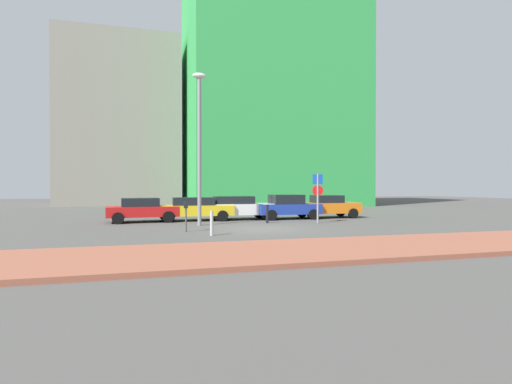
% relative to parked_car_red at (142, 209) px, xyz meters
% --- Properties ---
extents(ground_plane, '(120.00, 120.00, 0.00)m').
position_rel_parked_car_red_xyz_m(ground_plane, '(5.58, -5.36, -0.74)').
color(ground_plane, '#4C4947').
extents(sidewalk_brick, '(40.00, 4.22, 0.14)m').
position_rel_parked_car_red_xyz_m(sidewalk_brick, '(5.58, -12.30, -0.67)').
color(sidewalk_brick, '#93513D').
rests_on(sidewalk_brick, ground).
extents(parked_car_red, '(4.04, 2.27, 1.38)m').
position_rel_parked_car_red_xyz_m(parked_car_red, '(0.00, 0.00, 0.00)').
color(parked_car_red, red).
rests_on(parked_car_red, ground).
extents(parked_car_yellow, '(4.54, 2.06, 1.39)m').
position_rel_parked_car_red_xyz_m(parked_car_yellow, '(3.01, 0.09, 0.01)').
color(parked_car_yellow, gold).
rests_on(parked_car_yellow, ground).
extents(parked_car_white, '(4.28, 2.11, 1.44)m').
position_rel_parked_car_red_xyz_m(parked_car_white, '(5.72, 0.22, 0.04)').
color(parked_car_white, white).
rests_on(parked_car_white, ground).
extents(parked_car_blue, '(4.00, 2.03, 1.53)m').
position_rel_parked_car_red_xyz_m(parked_car_blue, '(8.79, -0.18, 0.05)').
color(parked_car_blue, '#1E389E').
rests_on(parked_car_blue, ground).
extents(parked_car_orange, '(4.18, 1.99, 1.48)m').
position_rel_parked_car_red_xyz_m(parked_car_orange, '(11.63, -0.00, 0.02)').
color(parked_car_orange, orange).
rests_on(parked_car_orange, ground).
extents(parking_sign_post, '(0.58, 0.20, 2.74)m').
position_rel_parked_car_red_xyz_m(parking_sign_post, '(9.45, -3.26, 0.99)').
color(parking_sign_post, gray).
rests_on(parking_sign_post, ground).
extents(parking_meter, '(0.18, 0.14, 1.34)m').
position_rel_parked_car_red_xyz_m(parking_meter, '(1.93, -5.67, 0.14)').
color(parking_meter, '#4C4C51').
rests_on(parking_meter, ground).
extents(street_lamp, '(0.70, 0.36, 7.93)m').
position_rel_parked_car_red_xyz_m(street_lamp, '(2.91, -2.90, 3.87)').
color(street_lamp, gray).
rests_on(street_lamp, ground).
extents(traffic_bollard_near, '(0.15, 0.15, 1.03)m').
position_rel_parked_car_red_xyz_m(traffic_bollard_near, '(6.72, -2.53, -0.22)').
color(traffic_bollard_near, black).
rests_on(traffic_bollard_near, ground).
extents(traffic_bollard_mid, '(0.14, 0.14, 1.02)m').
position_rel_parked_car_red_xyz_m(traffic_bollard_mid, '(2.81, -7.36, -0.23)').
color(traffic_bollard_mid, '#B7B7BC').
rests_on(traffic_bollard_mid, ground).
extents(building_colorful_midrise, '(18.91, 14.52, 30.89)m').
position_rel_parked_car_red_xyz_m(building_colorful_midrise, '(14.18, 20.15, 14.71)').
color(building_colorful_midrise, green).
rests_on(building_colorful_midrise, ground).
extents(building_under_construction, '(13.18, 10.02, 19.16)m').
position_rel_parked_car_red_xyz_m(building_under_construction, '(-2.59, 25.72, 8.85)').
color(building_under_construction, gray).
rests_on(building_under_construction, ground).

